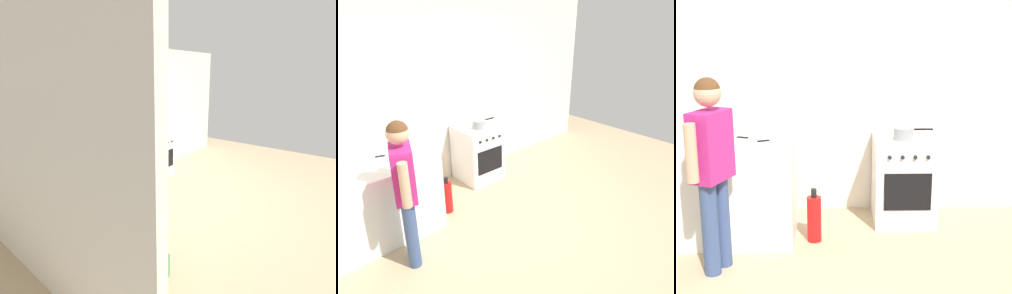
# 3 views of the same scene
# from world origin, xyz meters

# --- Properties ---
(ground_plane) EXTENTS (8.00, 8.00, 0.00)m
(ground_plane) POSITION_xyz_m (0.00, 0.00, 0.00)
(ground_plane) COLOR tan
(back_wall) EXTENTS (6.00, 0.10, 2.60)m
(back_wall) POSITION_xyz_m (0.00, 1.95, 1.30)
(back_wall) COLOR silver
(back_wall) RESTS_ON ground
(counter_unit) EXTENTS (1.30, 0.70, 0.90)m
(counter_unit) POSITION_xyz_m (-1.35, 1.20, 0.45)
(counter_unit) COLOR white
(counter_unit) RESTS_ON ground
(oven_left) EXTENTS (0.59, 0.62, 0.85)m
(oven_left) POSITION_xyz_m (0.35, 1.58, 0.43)
(oven_left) COLOR white
(oven_left) RESTS_ON ground
(pot) EXTENTS (0.38, 0.20, 0.12)m
(pot) POSITION_xyz_m (0.33, 1.49, 0.91)
(pot) COLOR gray
(pot) RESTS_ON oven_left
(knife_paring) EXTENTS (0.20, 0.10, 0.01)m
(knife_paring) POSITION_xyz_m (-0.95, 1.27, 0.91)
(knife_paring) COLOR silver
(knife_paring) RESTS_ON counter_unit
(knife_bread) EXTENTS (0.34, 0.14, 0.01)m
(knife_bread) POSITION_xyz_m (-1.28, 1.42, 0.90)
(knife_bread) COLOR silver
(knife_bread) RESTS_ON counter_unit
(person) EXTENTS (0.31, 0.53, 1.56)m
(person) POSITION_xyz_m (-1.28, 0.57, 0.92)
(person) COLOR #384C7A
(person) RESTS_ON ground
(fire_extinguisher) EXTENTS (0.13, 0.13, 0.50)m
(fire_extinguisher) POSITION_xyz_m (-0.52, 1.10, 0.22)
(fire_extinguisher) COLOR red
(fire_extinguisher) RESTS_ON ground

